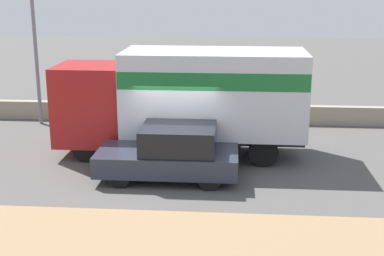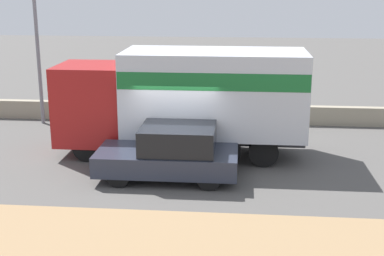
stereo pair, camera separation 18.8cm
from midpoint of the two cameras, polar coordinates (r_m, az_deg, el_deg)
The scene contains 5 objects.
ground_plane at distance 15.61m, azimuth -1.66°, elevation -5.07°, with size 80.00×80.00×0.00m, color #514F4C.
stone_wall_backdrop at distance 21.40m, azimuth 0.32°, elevation 1.63°, with size 60.00×0.35×0.74m.
street_lamp at distance 21.42m, azimuth -16.19°, elevation 12.14°, with size 0.56×0.28×7.80m.
box_truck at distance 16.93m, azimuth 0.02°, elevation 3.57°, with size 7.84×2.57×3.38m.
car_hatchback at distance 15.16m, azimuth -1.90°, elevation -2.69°, with size 4.00×1.86×1.55m.
Camera 2 is at (1.89, -14.51, 5.46)m, focal length 50.00 mm.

